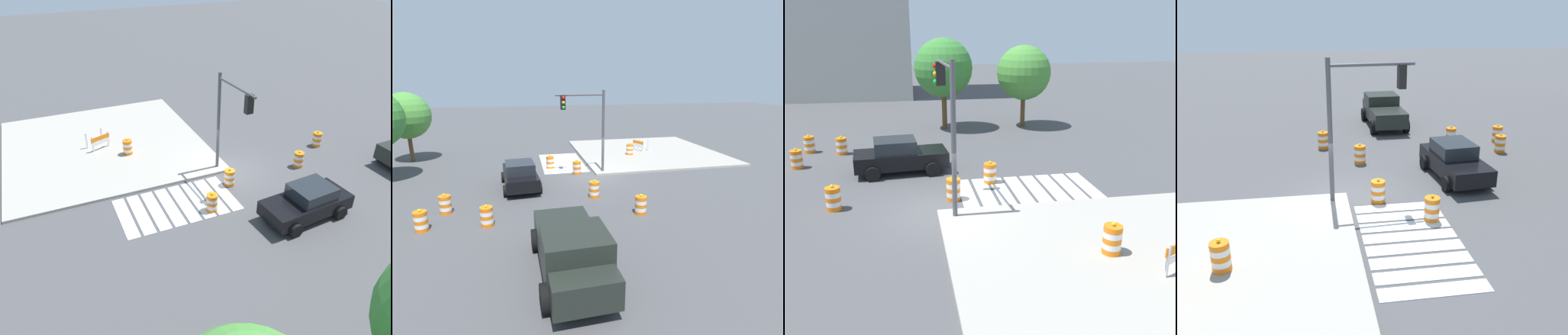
# 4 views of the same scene
# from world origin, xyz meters

# --- Properties ---
(ground_plane) EXTENTS (120.00, 120.00, 0.00)m
(ground_plane) POSITION_xyz_m (0.00, 0.00, 0.00)
(ground_plane) COLOR #474749
(sidewalk_corner) EXTENTS (12.00, 12.00, 0.15)m
(sidewalk_corner) POSITION_xyz_m (6.00, -6.00, 0.07)
(sidewalk_corner) COLOR #9E998E
(sidewalk_corner) RESTS_ON ground
(crosswalk_stripes) EXTENTS (5.85, 3.20, 0.02)m
(crosswalk_stripes) POSITION_xyz_m (4.00, 1.80, 0.01)
(crosswalk_stripes) COLOR silver
(crosswalk_stripes) RESTS_ON ground
(sports_car) EXTENTS (4.44, 2.41, 1.63)m
(sports_car) POSITION_xyz_m (-1.32, 5.03, 0.81)
(sports_car) COLOR black
(sports_car) RESTS_ON ground
(pickup_truck) EXTENTS (5.20, 2.45, 1.92)m
(pickup_truck) POSITION_xyz_m (-10.81, 3.46, 0.97)
(pickup_truck) COLOR black
(pickup_truck) RESTS_ON ground
(traffic_barrel_near_corner) EXTENTS (0.56, 0.56, 1.02)m
(traffic_barrel_near_corner) POSITION_xyz_m (-6.27, 6.53, 0.45)
(traffic_barrel_near_corner) COLOR orange
(traffic_barrel_near_corner) RESTS_ON ground
(traffic_barrel_crosswalk_end) EXTENTS (0.56, 0.56, 1.02)m
(traffic_barrel_crosswalk_end) POSITION_xyz_m (-4.40, 8.63, 0.45)
(traffic_barrel_crosswalk_end) COLOR orange
(traffic_barrel_crosswalk_end) RESTS_ON ground
(traffic_barrel_median_near) EXTENTS (0.56, 0.56, 1.02)m
(traffic_barrel_median_near) POSITION_xyz_m (-6.17, 9.25, 0.45)
(traffic_barrel_median_near) COLOR orange
(traffic_barrel_median_near) RESTS_ON ground
(traffic_barrel_median_far) EXTENTS (0.56, 0.56, 1.02)m
(traffic_barrel_median_far) POSITION_xyz_m (2.58, 2.86, 0.45)
(traffic_barrel_median_far) COLOR orange
(traffic_barrel_median_far) RESTS_ON ground
(traffic_barrel_far_curb) EXTENTS (0.56, 0.56, 1.02)m
(traffic_barrel_far_curb) POSITION_xyz_m (-6.48, -0.62, 0.45)
(traffic_barrel_far_curb) COLOR orange
(traffic_barrel_far_curb) RESTS_ON ground
(traffic_barrel_lane_center) EXTENTS (0.56, 0.56, 1.02)m
(traffic_barrel_lane_center) POSITION_xyz_m (0.76, 1.20, 0.45)
(traffic_barrel_lane_center) COLOR orange
(traffic_barrel_lane_center) RESTS_ON ground
(traffic_barrel_opposite_curb) EXTENTS (0.56, 0.56, 1.02)m
(traffic_barrel_opposite_curb) POSITION_xyz_m (-3.82, 1.06, 0.45)
(traffic_barrel_opposite_curb) COLOR orange
(traffic_barrel_opposite_curb) RESTS_ON ground
(traffic_barrel_on_sidewalk) EXTENTS (0.56, 0.56, 1.02)m
(traffic_barrel_on_sidewalk) POSITION_xyz_m (4.90, -4.10, 0.60)
(traffic_barrel_on_sidewalk) COLOR orange
(traffic_barrel_on_sidewalk) RESTS_ON sidewalk_corner
(construction_barricade) EXTENTS (1.44, 1.19, 1.00)m
(construction_barricade) POSITION_xyz_m (6.33, -5.51, 0.72)
(construction_barricade) COLOR silver
(construction_barricade) RESTS_ON sidewalk_corner
(traffic_light_pole) EXTENTS (0.53, 3.29, 5.50)m
(traffic_light_pole) POSITION_xyz_m (0.52, 0.54, 3.91)
(traffic_light_pole) COLOR #4C4C51
(traffic_light_pole) RESTS_ON sidewalk_corner
(street_tree_streetside_mid) EXTENTS (3.57, 3.57, 5.41)m
(street_tree_streetside_mid) POSITION_xyz_m (6.97, 13.38, 3.61)
(street_tree_streetside_mid) COLOR brown
(street_tree_streetside_mid) RESTS_ON ground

